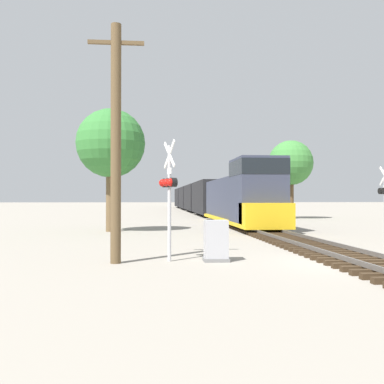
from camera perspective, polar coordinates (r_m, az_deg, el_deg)
The scene contains 8 objects.
ground_plane at distance 15.45m, azimuth 20.60°, elevation -8.50°, with size 400.00×400.00×0.00m, color gray.
rail_track_bed at distance 15.43m, azimuth 20.60°, elevation -8.00°, with size 2.60×160.00×0.31m.
freight_train at distance 62.73m, azimuth 0.86°, elevation -0.78°, with size 2.92×76.51×4.58m.
crossing_signal_near at distance 14.85m, azimuth -3.00°, elevation 0.52°, with size 0.59×1.00×4.00m.
relay_cabinet at distance 14.93m, azimuth 3.06°, elevation -6.24°, with size 0.83×0.71×1.36m.
utility_pole at distance 14.70m, azimuth -9.64°, elevation 6.48°, with size 1.80×0.34×7.70m.
tree_far_right at distance 28.57m, azimuth -10.29°, elevation 6.01°, with size 4.29×4.29×7.65m.
tree_mid_background at distance 46.42m, azimuth 12.42°, elevation 3.58°, with size 4.51×4.51×7.90m.
Camera 1 is at (-6.66, -13.78, 2.10)m, focal length 42.00 mm.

